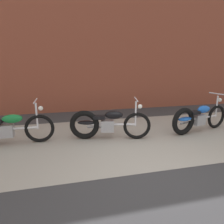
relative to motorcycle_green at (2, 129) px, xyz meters
The scene contains 6 objects.
ground_plane 3.51m from the motorcycle_green, 33.48° to the right, with size 80.00×80.00×0.00m, color #38383A.
sidewalk_slab 2.94m from the motorcycle_green, ahead, with size 36.00×3.50×0.01m, color #9E998E.
brick_building_wall 4.89m from the motorcycle_green, 48.39° to the left, with size 36.00×0.50×5.15m, color brown.
motorcycle_green is the anchor object (origin of this frame).
motorcycle_black 2.35m from the motorcycle_green, ahead, with size 1.97×0.74×1.03m.
motorcycle_blue 4.90m from the motorcycle_green, ahead, with size 1.98×0.71×1.03m.
Camera 1 is at (-1.51, -2.88, 1.83)m, focal length 32.13 mm.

